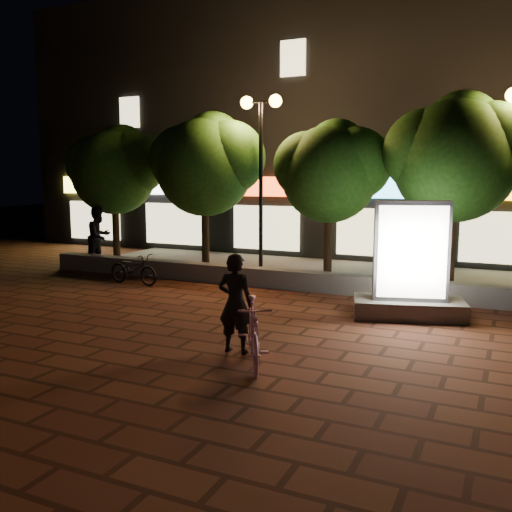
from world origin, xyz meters
The scene contains 14 objects.
ground centered at (0.00, 0.00, 0.00)m, with size 80.00×80.00×0.00m, color #5A2D1C.
retaining_wall centered at (0.00, 4.00, 0.25)m, with size 16.00×0.45×0.50m, color slate.
sidewalk centered at (0.00, 6.50, 0.04)m, with size 16.00×5.00×0.08m, color slate.
building_block centered at (-0.01, 12.99, 5.00)m, with size 28.00×8.12×11.30m.
tree_far_left centered at (-6.95, 5.46, 3.29)m, with size 3.36×2.80×4.63m.
tree_left centered at (-3.45, 5.46, 3.44)m, with size 3.60×3.00×4.89m.
tree_mid centered at (0.55, 5.46, 3.22)m, with size 3.24×2.70×4.50m.
tree_right centered at (3.86, 5.46, 3.57)m, with size 3.72×3.10×5.07m.
street_lamp_left centered at (-1.50, 5.20, 4.03)m, with size 1.26×0.36×5.18m.
ad_kiosk centered at (3.31, 2.30, 1.00)m, with size 2.52×1.73×2.49m.
scooter_pink centered at (1.63, -1.93, 0.54)m, with size 0.51×1.80×1.08m, color #D591B9.
rider centered at (1.05, -1.42, 0.86)m, with size 0.63×0.41×1.72m, color black.
scooter_parked centered at (-4.26, 2.73, 0.43)m, with size 0.57×1.65×0.87m, color black.
pedestrian centered at (-6.96, 4.50, 1.05)m, with size 0.94×0.73×1.93m, color black.
Camera 1 is at (5.26, -9.60, 3.01)m, focal length 39.00 mm.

